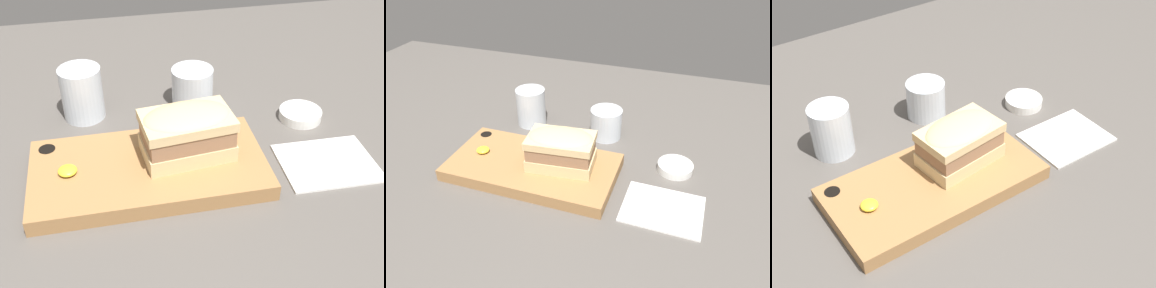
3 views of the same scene
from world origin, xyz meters
TOP-DOWN VIEW (x-y plane):
  - dining_table at (0.00, 0.00)cm, footprint 186.82×128.47cm
  - serving_board at (-6.38, -2.49)cm, footprint 36.28×18.88cm
  - sandwich at (-0.26, -1.42)cm, footprint 14.60×10.00cm
  - mustard_dollop at (-18.49, -2.58)cm, footprint 2.87×2.87cm
  - water_glass at (-15.64, 17.16)cm, footprint 7.53×7.53cm
  - wine_glass at (4.74, 17.19)cm, footprint 7.83×7.83cm
  - napkin at (22.42, -5.36)cm, footprint 15.52×12.45cm
  - condiment_dish at (23.14, 8.18)cm, footprint 7.71×7.71cm

SIDE VIEW (x-z plane):
  - dining_table at x=0.00cm, z-range 0.00..2.00cm
  - napkin at x=22.42cm, z-range 2.00..2.40cm
  - condiment_dish at x=23.14cm, z-range 2.00..3.76cm
  - serving_board at x=-6.38cm, z-range 1.97..4.72cm
  - mustard_dollop at x=-18.49cm, z-range 4.68..5.83cm
  - wine_glass at x=4.74cm, z-range 1.55..8.96cm
  - water_glass at x=-15.64cm, z-range 1.36..11.11cm
  - sandwich at x=-0.26cm, z-range 4.99..13.12cm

